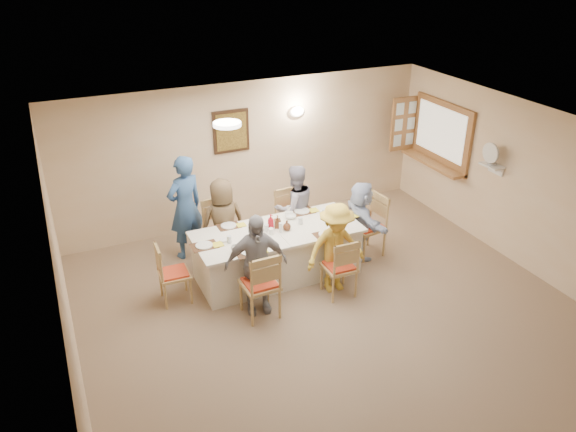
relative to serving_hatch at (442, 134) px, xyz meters
name	(u,v)px	position (x,y,z in m)	size (l,w,h in m)	color
ground	(346,328)	(-3.21, -2.40, -1.50)	(7.00, 7.00, 0.00)	#836852
room_walls	(352,226)	(-3.21, -2.40, 0.01)	(7.00, 7.00, 7.00)	#D5B185
wall_picture	(231,131)	(-3.51, 1.06, 0.20)	(0.62, 0.05, 0.72)	black
wall_sconce	(297,112)	(-2.31, 1.04, 0.40)	(0.26, 0.09, 0.18)	white
ceiling_light	(227,124)	(-4.21, -0.90, 0.97)	(0.36, 0.36, 0.05)	white
serving_hatch	(442,134)	(0.00, 0.00, 0.00)	(0.06, 1.50, 1.15)	#955E36
hatch_sill	(433,163)	(-0.12, 0.00, -0.53)	(0.30, 1.50, 0.05)	#955E36
shutter_door	(404,124)	(-0.26, 0.76, 0.00)	(0.55, 0.04, 1.00)	#955E36
fan_shelf	(492,166)	(-0.08, -1.35, -0.10)	(0.22, 0.36, 0.03)	white
desk_fan	(492,157)	(-0.11, -1.35, 0.05)	(0.30, 0.30, 0.28)	#A5A5A8
dining_table	(277,253)	(-3.51, -0.84, -1.12)	(2.45, 1.04, 0.76)	silver
chair_back_left	(221,231)	(-4.11, -0.04, -1.01)	(0.47, 0.47, 0.99)	tan
chair_back_right	(292,218)	(-2.91, -0.04, -1.03)	(0.45, 0.45, 0.94)	tan
chair_front_left	(260,283)	(-4.11, -1.64, -1.00)	(0.48, 0.48, 1.00)	tan
chair_front_right	(339,266)	(-2.91, -1.64, -1.04)	(0.44, 0.44, 0.92)	tan
chair_left_end	(174,273)	(-5.06, -0.84, -1.06)	(0.43, 0.43, 0.89)	tan
chair_right_end	(367,226)	(-1.96, -0.84, -1.00)	(0.48, 0.48, 1.01)	tan
diner_back_left	(223,223)	(-4.11, -0.16, -0.80)	(0.70, 0.46, 1.40)	brown
diner_back_right	(295,208)	(-2.91, -0.16, -0.79)	(0.72, 0.57, 1.43)	#908CA2
diner_front_left	(256,264)	(-4.11, -1.52, -0.78)	(0.89, 0.49, 1.44)	gray
diner_front_right	(336,248)	(-2.91, -1.52, -0.82)	(0.89, 0.53, 1.36)	gold
diner_right_end	(361,220)	(-2.09, -0.84, -0.86)	(0.48, 1.21, 1.27)	silver
caregiver	(185,207)	(-4.56, 0.31, -0.66)	(0.71, 0.59, 1.68)	#345B96
placemat_fl	(249,252)	(-4.11, -1.26, -0.74)	(0.36, 0.27, 0.01)	#472B19
plate_fl	(249,252)	(-4.11, -1.26, -0.73)	(0.23, 0.23, 0.01)	white
napkin_fl	(263,251)	(-3.93, -1.31, -0.73)	(0.13, 0.13, 0.01)	yellow
placemat_fr	(327,235)	(-2.91, -1.26, -0.74)	(0.37, 0.27, 0.01)	#472B19
plate_fr	(327,234)	(-2.91, -1.26, -0.73)	(0.25, 0.25, 0.02)	white
napkin_fr	(340,233)	(-2.73, -1.31, -0.73)	(0.15, 0.15, 0.01)	yellow
placemat_bl	(229,226)	(-4.11, -0.42, -0.74)	(0.33, 0.24, 0.01)	#472B19
plate_bl	(229,226)	(-4.11, -0.42, -0.73)	(0.23, 0.23, 0.01)	white
napkin_bl	(241,225)	(-3.93, -0.47, -0.73)	(0.13, 0.13, 0.01)	yellow
placemat_br	(302,211)	(-2.91, -0.42, -0.74)	(0.38, 0.28, 0.01)	#472B19
plate_br	(302,211)	(-2.91, -0.42, -0.73)	(0.24, 0.24, 0.02)	white
napkin_br	(314,210)	(-2.73, -0.47, -0.73)	(0.14, 0.14, 0.01)	yellow
placemat_le	(204,246)	(-4.61, -0.84, -0.74)	(0.36, 0.27, 0.01)	#472B19
plate_le	(204,245)	(-4.61, -0.84, -0.73)	(0.24, 0.24, 0.01)	white
napkin_le	(218,244)	(-4.43, -0.89, -0.73)	(0.15, 0.15, 0.01)	yellow
placemat_re	(344,216)	(-2.39, -0.84, -0.74)	(0.34, 0.25, 0.01)	#472B19
plate_re	(344,216)	(-2.39, -0.84, -0.73)	(0.24, 0.24, 0.01)	white
napkin_re	(356,215)	(-2.21, -0.89, -0.73)	(0.14, 0.14, 0.01)	yellow
teacup_a	(235,249)	(-4.27, -1.16, -0.69)	(0.15, 0.15, 0.09)	white
teacup_b	(289,209)	(-3.08, -0.31, -0.70)	(0.11, 0.11, 0.08)	white
bowl_a	(265,239)	(-3.79, -1.05, -0.72)	(0.23, 0.23, 0.05)	white
bowl_b	(291,217)	(-3.17, -0.55, -0.71)	(0.20, 0.20, 0.05)	white
condiment_ketchup	(271,222)	(-3.59, -0.78, -0.61)	(0.12, 0.12, 0.25)	#AF0F1D
condiment_brown	(277,222)	(-3.47, -0.76, -0.64)	(0.11, 0.11, 0.20)	#502915
condiment_malt	(287,225)	(-3.37, -0.88, -0.66)	(0.13, 0.13, 0.15)	#502915
drinking_glass	(266,228)	(-3.66, -0.79, -0.68)	(0.07, 0.07, 0.10)	silver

